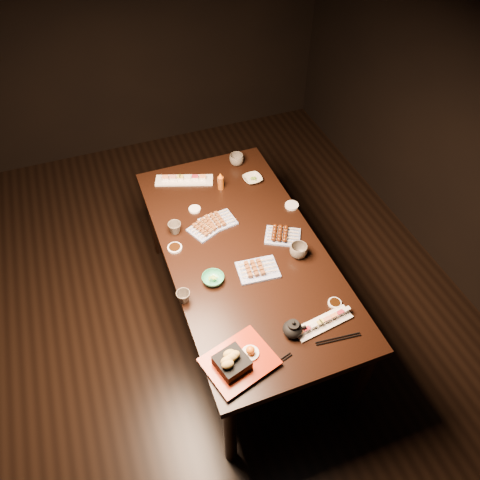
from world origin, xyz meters
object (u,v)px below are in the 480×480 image
yakitori_plate_center (218,220)px  teacup_far_right (237,160)px  sushi_platter_near (324,322)px  tempura_tray (239,357)px  dining_table (243,287)px  teacup_near_left (184,297)px  yakitori_plate_right (258,268)px  condiment_bottle (221,181)px  teacup_far_left (175,228)px  sushi_platter_far (184,178)px  teapot (293,328)px  edamame_bowl_green (213,279)px  teacup_mid_right (299,251)px  edamame_bowl_cream (252,179)px  yakitori_plate_left (207,226)px

yakitori_plate_center → teacup_far_right: (0.31, 0.51, 0.01)m
sushi_platter_near → tempura_tray: size_ratio=0.98×
dining_table → teacup_far_right: teacup_far_right is taller
sushi_platter_near → teacup_near_left: bearing=140.3°
yakitori_plate_right → condiment_bottle: (0.04, 0.75, 0.03)m
teacup_far_left → condiment_bottle: 0.49m
sushi_platter_far → sushi_platter_near: bearing=124.1°
yakitori_plate_right → teapot: (0.01, -0.44, 0.02)m
sushi_platter_far → yakitori_plate_center: yakitori_plate_center is taller
condiment_bottle → yakitori_plate_center: bearing=-112.3°
edamame_bowl_green → teacup_mid_right: 0.52m
dining_table → teacup_far_right: (0.24, 0.76, 0.41)m
sushi_platter_near → condiment_bottle: condiment_bottle is taller
edamame_bowl_green → teacup_near_left: teacup_near_left is taller
yakitori_plate_right → teacup_near_left: 0.45m
yakitori_plate_center → edamame_bowl_cream: size_ratio=1.68×
dining_table → teacup_near_left: bearing=-143.4°
yakitori_plate_left → condiment_bottle: (0.20, 0.33, 0.04)m
teacup_far_left → teacup_mid_right: bearing=-35.1°
sushi_platter_near → teacup_far_left: size_ratio=4.00×
edamame_bowl_cream → teacup_far_right: size_ratio=1.24×
teacup_far_right → sushi_platter_near: bearing=-91.8°
yakitori_plate_center → teacup_near_left: teacup_near_left is taller
teacup_mid_right → teacup_far_left: 0.76m
sushi_platter_far → yakitori_plate_right: 0.92m
tempura_tray → teacup_far_right: tempura_tray is taller
teacup_mid_right → yakitori_plate_center: bearing=129.5°
sushi_platter_far → edamame_bowl_cream: (0.44, -0.16, -0.01)m
teacup_near_left → teapot: (0.46, -0.39, 0.02)m
edamame_bowl_green → dining_table: bearing=35.3°
dining_table → yakitori_plate_center: 0.48m
teacup_far_left → teacup_far_right: 0.77m
sushi_platter_near → edamame_bowl_green: (-0.44, 0.46, -0.00)m
yakitori_plate_left → teacup_far_left: 0.19m
condiment_bottle → dining_table: bearing=-95.5°
yakitori_plate_center → edamame_bowl_cream: 0.46m
teapot → condiment_bottle: bearing=103.6°
tempura_tray → condiment_bottle: condiment_bottle is taller
teacup_mid_right → teacup_far_right: (-0.04, 0.93, -0.00)m
yakitori_plate_right → teacup_far_right: teacup_far_right is taller
sushi_platter_far → teacup_mid_right: teacup_mid_right is taller
teacup_mid_right → teacup_far_left: size_ratio=1.31×
dining_table → sushi_platter_near: sushi_platter_near is taller
dining_table → teacup_far_left: size_ratio=22.60×
dining_table → edamame_bowl_green: edamame_bowl_green is taller
sushi_platter_far → yakitori_plate_right: (0.17, -0.91, 0.01)m
edamame_bowl_cream → tempura_tray: 1.37m
yakitori_plate_center → condiment_bottle: size_ratio=1.65×
sushi_platter_far → dining_table: bearing=121.6°
sushi_platter_far → edamame_bowl_green: bearing=103.8°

